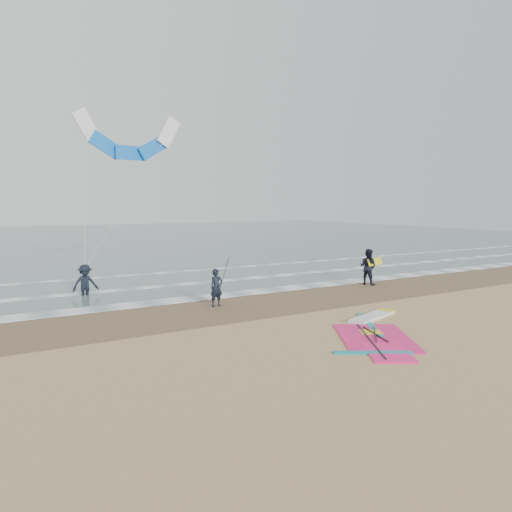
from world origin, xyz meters
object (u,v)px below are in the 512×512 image
windsurf_rig (376,331)px  person_walking (368,267)px  person_standing (216,288)px  person_wading (85,277)px  surf_kite (130,141)px

windsurf_rig → person_walking: size_ratio=2.79×
person_standing → person_wading: 6.67m
surf_kite → person_walking: bearing=-32.5°
person_standing → person_wading: bearing=124.8°
windsurf_rig → surf_kite: size_ratio=0.68×
person_standing → person_walking: (9.22, 0.79, 0.16)m
surf_kite → person_standing: bearing=-79.0°
person_walking → surf_kite: surf_kite is taller
person_wading → surf_kite: bearing=34.4°
person_wading → surf_kite: 7.74m
windsurf_rig → person_standing: (-3.01, 6.19, 0.76)m
person_standing → person_walking: size_ratio=0.83×
windsurf_rig → person_standing: bearing=115.9°
person_walking → person_wading: bearing=50.9°
person_standing → windsurf_rig: bearing=-70.7°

